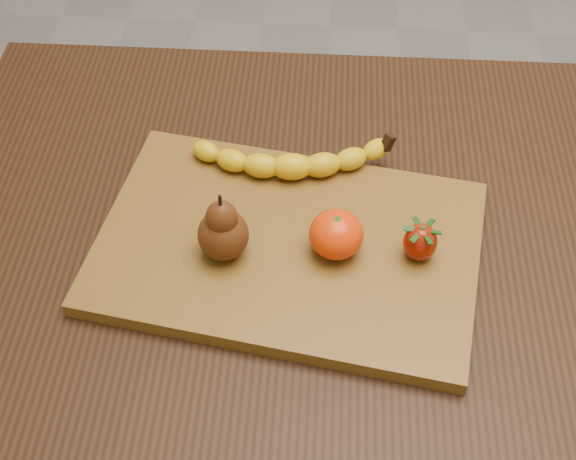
# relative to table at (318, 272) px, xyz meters

# --- Properties ---
(table) EXTENTS (1.00, 0.70, 0.76)m
(table) POSITION_rel_table_xyz_m (0.00, 0.00, 0.00)
(table) COLOR black
(table) RESTS_ON ground
(cutting_board) EXTENTS (0.49, 0.37, 0.02)m
(cutting_board) POSITION_rel_table_xyz_m (-0.04, -0.05, 0.11)
(cutting_board) COLOR brown
(cutting_board) RESTS_ON table
(banana) EXTENTS (0.22, 0.08, 0.03)m
(banana) POSITION_rel_table_xyz_m (-0.04, 0.06, 0.14)
(banana) COLOR #DAAF0A
(banana) RESTS_ON cutting_board
(pear) EXTENTS (0.06, 0.06, 0.09)m
(pear) POSITION_rel_table_xyz_m (-0.11, -0.07, 0.16)
(pear) COLOR #4A230B
(pear) RESTS_ON cutting_board
(mandarin) EXTENTS (0.08, 0.08, 0.05)m
(mandarin) POSITION_rel_table_xyz_m (0.02, -0.06, 0.14)
(mandarin) COLOR red
(mandarin) RESTS_ON cutting_board
(strawberry) EXTENTS (0.04, 0.04, 0.05)m
(strawberry) POSITION_rel_table_xyz_m (0.12, -0.06, 0.14)
(strawberry) COLOR #8F1203
(strawberry) RESTS_ON cutting_board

